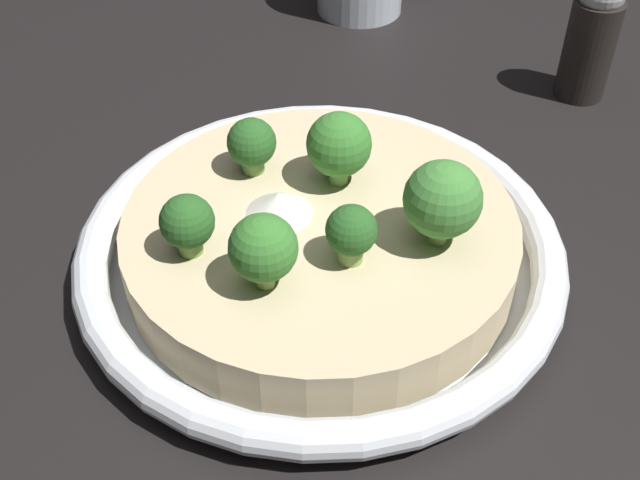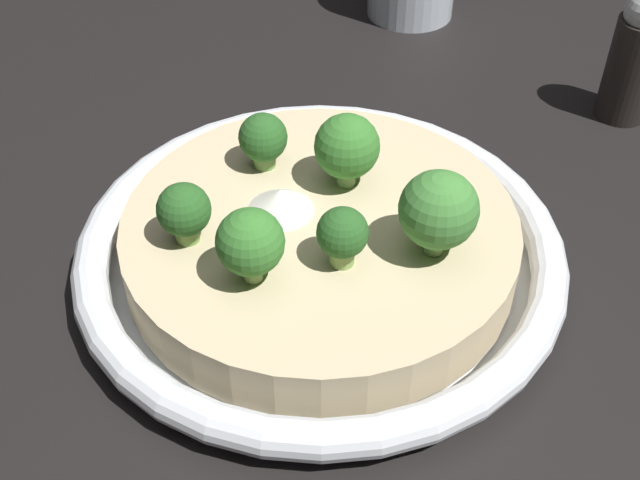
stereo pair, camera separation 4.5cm
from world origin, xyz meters
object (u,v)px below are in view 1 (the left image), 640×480
at_px(broccoli_front, 263,249).
at_px(broccoli_back, 339,145).
at_px(broccoli_front_right, 351,232).
at_px(broccoli_back_right, 443,200).
at_px(broccoli_front_left, 187,223).
at_px(broccoli_left, 248,146).
at_px(risotto_bowl, 320,246).
at_px(pepper_shaker, 592,35).

distance_m(broccoli_front, broccoli_back, 0.09).
xyz_separation_m(broccoli_front_right, broccoli_back_right, (0.02, 0.04, 0.01)).
distance_m(broccoli_front_left, broccoli_back, 0.10).
height_order(broccoli_front, broccoli_front_left, broccoli_front).
distance_m(broccoli_left, broccoli_back, 0.05).
bearing_deg(broccoli_front, broccoli_back_right, 67.97).
bearing_deg(broccoli_front, broccoli_back, 113.77).
relative_size(broccoli_front_right, broccoli_back_right, 0.69).
xyz_separation_m(broccoli_front, broccoli_front_left, (-0.04, -0.01, -0.00)).
height_order(broccoli_left, broccoli_back, broccoli_back).
bearing_deg(broccoli_back, risotto_bowl, -59.28).
distance_m(broccoli_front_right, broccoli_back, 0.07).
distance_m(broccoli_front, broccoli_left, 0.09).
height_order(risotto_bowl, broccoli_front_left, broccoli_front_left).
xyz_separation_m(broccoli_front, broccoli_back_right, (0.04, 0.09, 0.00)).
xyz_separation_m(risotto_bowl, broccoli_front, (0.02, -0.05, 0.04)).
bearing_deg(pepper_shaker, broccoli_front_left, -92.57).
xyz_separation_m(broccoli_left, broccoli_back, (0.04, 0.03, 0.01)).
relative_size(broccoli_left, broccoli_front_left, 0.98).
bearing_deg(broccoli_front_left, broccoli_front_right, 43.86).
height_order(risotto_bowl, broccoli_back_right, broccoli_back_right).
bearing_deg(broccoli_front_right, broccoli_left, 175.92).
bearing_deg(broccoli_front_left, pepper_shaker, 87.43).
relative_size(risotto_bowl, broccoli_front_right, 8.17).
relative_size(broccoli_left, pepper_shaker, 0.35).
height_order(broccoli_front_left, broccoli_back, broccoli_back).
bearing_deg(broccoli_front_left, broccoli_left, 117.11).
relative_size(broccoli_front, pepper_shaker, 0.43).
distance_m(broccoli_front, broccoli_front_left, 0.05).
height_order(broccoli_front_right, broccoli_front_left, broccoli_front_left).
relative_size(broccoli_left, broccoli_back_right, 0.70).
bearing_deg(broccoli_front_right, broccoli_back_right, 65.31).
relative_size(risotto_bowl, broccoli_front_left, 7.90).
height_order(broccoli_left, broccoli_front_left, same).
bearing_deg(broccoli_front, risotto_bowl, 109.48).
bearing_deg(broccoli_back, broccoli_front, -66.23).
distance_m(risotto_bowl, broccoli_left, 0.07).
bearing_deg(broccoli_front_right, broccoli_front, -109.26).
bearing_deg(broccoli_left, broccoli_front_left, -62.89).
height_order(risotto_bowl, broccoli_front_right, broccoli_front_right).
bearing_deg(broccoli_back_right, broccoli_front_left, -128.26).
distance_m(risotto_bowl, broccoli_back, 0.06).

